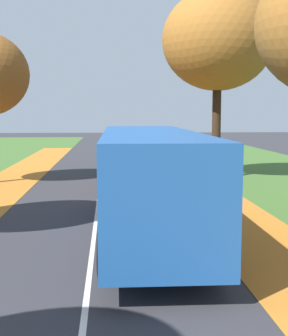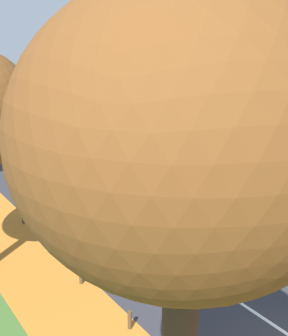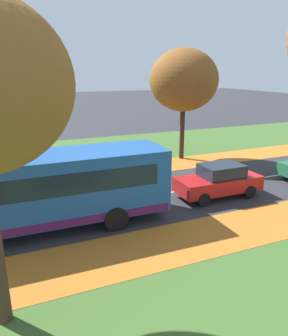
% 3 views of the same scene
% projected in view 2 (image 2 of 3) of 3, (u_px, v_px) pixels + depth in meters
% --- Properties ---
extents(grass_verge_right, '(12.00, 90.00, 0.01)m').
position_uv_depth(grass_verge_right, '(169.00, 150.00, 32.31)').
color(grass_verge_right, '#3D6028').
rests_on(grass_verge_right, ground).
extents(leaf_litter_right, '(2.80, 60.00, 0.00)m').
position_uv_depth(leaf_litter_right, '(165.00, 185.00, 25.08)').
color(leaf_litter_right, '#B26B23').
rests_on(leaf_litter_right, grass_verge_right).
extents(road_centre_line, '(0.12, 80.00, 0.01)m').
position_uv_depth(road_centre_line, '(42.00, 171.00, 27.51)').
color(road_centre_line, silver).
rests_on(road_centre_line, ground).
extents(tree_left_nearest, '(4.10, 4.10, 8.69)m').
position_uv_depth(tree_left_nearest, '(185.00, 143.00, 5.40)').
color(tree_left_nearest, '#422D1E').
rests_on(tree_left_nearest, ground).
extents(tree_right_near, '(4.17, 4.17, 7.62)m').
position_uv_depth(tree_right_near, '(267.00, 85.00, 20.16)').
color(tree_right_near, '#422D1E').
rests_on(tree_right_near, ground).
extents(tree_right_mid, '(5.75, 5.75, 9.81)m').
position_uv_depth(tree_right_mid, '(118.00, 43.00, 29.70)').
color(tree_right_mid, black).
rests_on(tree_right_mid, ground).
extents(bollard_third, '(0.12, 0.12, 0.56)m').
position_uv_depth(bollard_third, '(130.00, 320.00, 12.98)').
color(bollard_third, '#4C3823').
rests_on(bollard_third, ground).
extents(bollard_fourth, '(0.12, 0.12, 0.69)m').
position_uv_depth(bollard_fourth, '(81.00, 274.00, 15.27)').
color(bollard_fourth, '#4C3823').
rests_on(bollard_fourth, ground).
extents(bollard_fifth, '(0.12, 0.12, 0.63)m').
position_uv_depth(bollard_fifth, '(48.00, 242.00, 17.65)').
color(bollard_fifth, '#4C3823').
rests_on(bollard_fifth, ground).
extents(bollard_sixth, '(0.12, 0.12, 0.60)m').
position_uv_depth(bollard_sixth, '(23.00, 217.00, 20.04)').
color(bollard_sixth, '#4C3823').
rests_on(bollard_sixth, ground).
extents(bus, '(2.78, 10.44, 2.98)m').
position_uv_depth(bus, '(161.00, 184.00, 19.86)').
color(bus, '#1E5199').
rests_on(bus, ground).
extents(car_red_lead, '(1.82, 4.22, 1.62)m').
position_uv_depth(car_red_lead, '(72.00, 159.00, 26.97)').
color(car_red_lead, '#B21919').
rests_on(car_red_lead, ground).
extents(car_green_following, '(1.80, 4.21, 1.62)m').
position_uv_depth(car_green_following, '(30.00, 138.00, 32.35)').
color(car_green_following, '#1E6038').
rests_on(car_green_following, ground).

